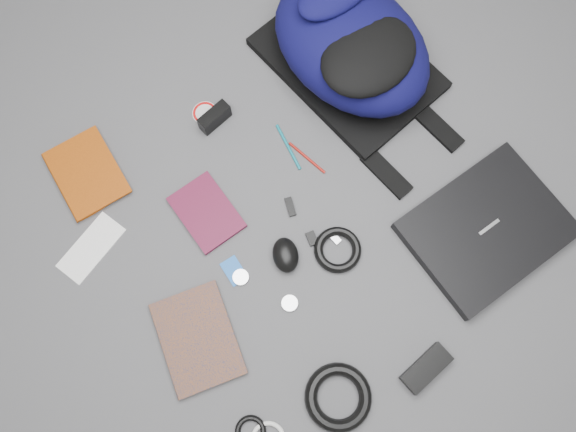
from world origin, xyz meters
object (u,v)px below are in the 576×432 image
textbook_red (59,189)px  power_brick (426,368)px  laptop (486,229)px  backpack (351,44)px  compact_camera (215,118)px  comic_book (163,352)px  dvd_case (206,212)px  mouse (286,255)px

textbook_red → power_brick: 1.08m
power_brick → laptop: bearing=21.8°
backpack → textbook_red: (-0.88, 0.11, -0.10)m
backpack → compact_camera: backpack is taller
textbook_red → comic_book: size_ratio=0.90×
dvd_case → laptop: bearing=-39.9°
backpack → power_brick: bearing=-120.5°
laptop → comic_book: size_ratio=1.59×
mouse → power_brick: bearing=-50.6°
comic_book → dvd_case: (0.28, 0.26, -0.00)m
backpack → laptop: 0.62m
textbook_red → mouse: 0.65m
backpack → compact_camera: 0.43m
dvd_case → compact_camera: bearing=50.6°
mouse → laptop: bearing=-3.8°
laptop → dvd_case: size_ratio=2.08×
backpack → mouse: bearing=-149.3°
backpack → dvd_case: 0.61m
power_brick → compact_camera: bearing=88.0°
power_brick → comic_book: bearing=135.5°
backpack → mouse: (-0.46, -0.38, -0.09)m
mouse → comic_book: bearing=-152.8°
compact_camera → mouse: (-0.05, -0.44, -0.00)m
comic_book → laptop: bearing=-0.4°
dvd_case → power_brick: power_brick is taller
laptop → comic_book: (-0.88, 0.19, -0.01)m
mouse → power_brick: 0.45m
backpack → power_brick: 0.88m
dvd_case → compact_camera: (0.16, 0.22, 0.02)m
laptop → power_brick: (-0.35, -0.20, -0.00)m
laptop → textbook_red: 1.16m
power_brick → dvd_case: bearing=103.2°
comic_book → compact_camera: (0.44, 0.48, 0.02)m
textbook_red → compact_camera: (0.46, -0.06, 0.01)m
comic_book → compact_camera: 0.65m
backpack → laptop: bearing=-96.3°
comic_book → compact_camera: size_ratio=2.61×
compact_camera → power_brick: compact_camera is taller
laptop → textbook_red: laptop is taller
comic_book → backpack: bearing=38.0°
power_brick → mouse: bearing=99.7°
backpack → textbook_red: backpack is taller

